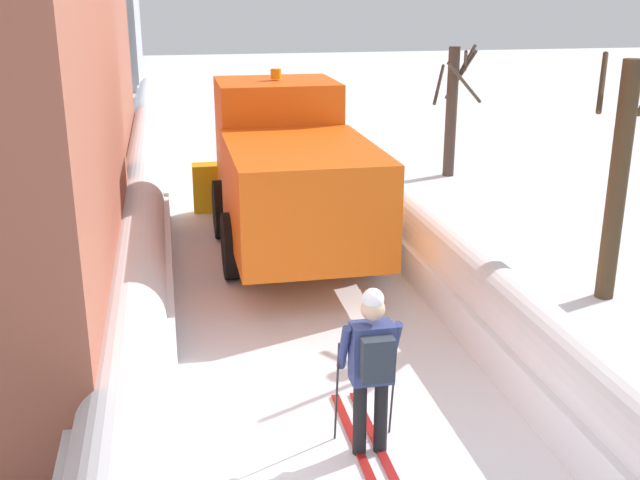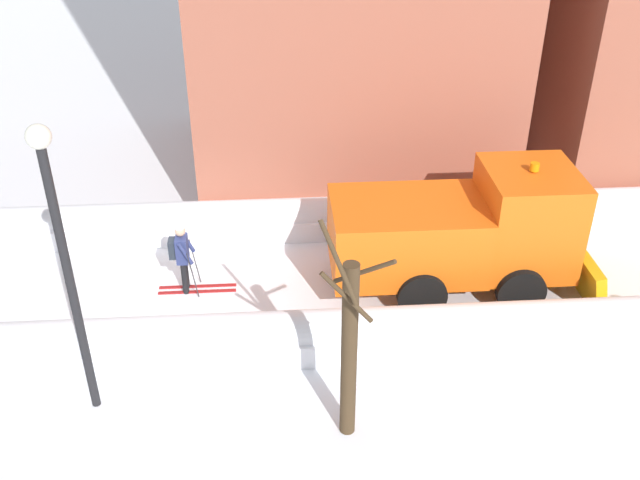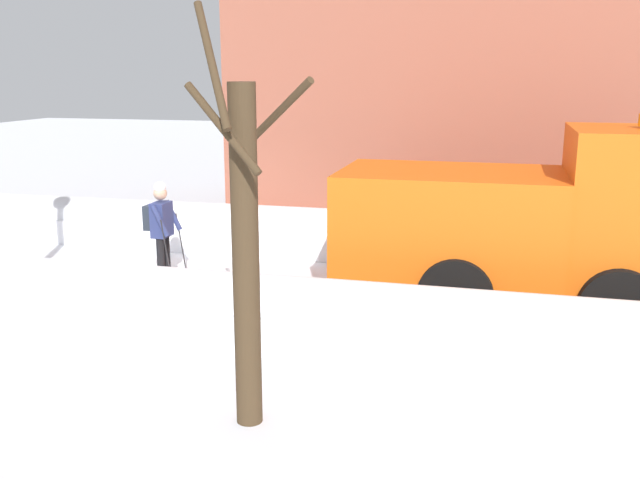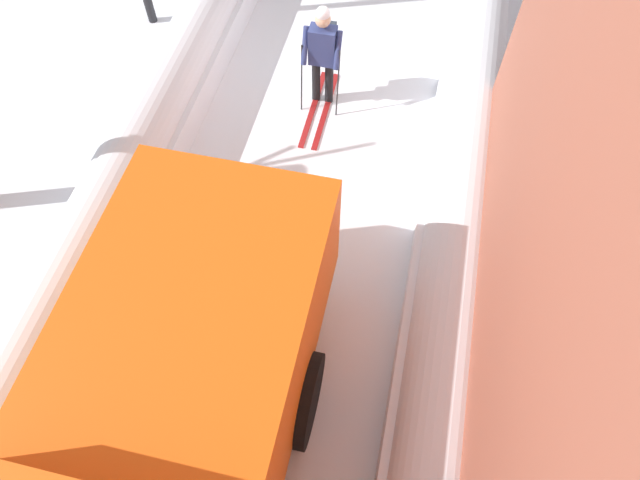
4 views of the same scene
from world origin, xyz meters
The scene contains 8 objects.
ground_plane centered at (0.00, 10.00, 0.00)m, with size 80.00×80.00×0.00m, color white.
snowbank_left centered at (-2.42, 10.00, 0.42)m, with size 1.10×36.00×0.99m.
snowbank_right centered at (2.42, 10.00, 0.41)m, with size 1.10×36.00×0.98m.
plow_truck centered at (0.23, 6.73, 1.48)m, with size 3.20×5.98×3.12m.
skier centered at (0.02, 0.35, 1.00)m, with size 0.62×1.80×1.81m.
traffic_light_pole centered at (-3.07, 4.58, 3.17)m, with size 0.28×0.42×4.52m.
bare_tree_near centered at (4.65, 3.65, 1.93)m, with size 1.14×1.24×4.37m.
bare_tree_mid centered at (5.13, 11.73, 1.73)m, with size 1.29×1.32×3.27m.
Camera 1 is at (-1.81, -6.19, 4.55)m, focal length 42.83 mm.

